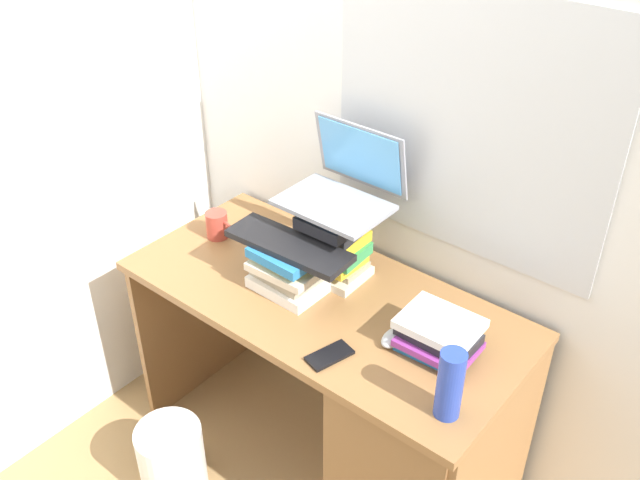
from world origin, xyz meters
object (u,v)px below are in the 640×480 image
object	(u,v)px
book_stack_tall	(333,241)
laptop	(345,184)
book_stack_keyboard_riser	(289,268)
desk	(399,427)
wastebasket	(172,460)
water_bottle	(450,384)
computer_mouse	(394,337)
keyboard	(289,245)
cell_phone	(330,355)
book_stack_side	(438,336)
mug	(217,225)

from	to	relation	value
book_stack_tall	laptop	bearing A→B (deg)	88.44
book_stack_keyboard_riser	desk	bearing A→B (deg)	1.47
book_stack_keyboard_riser	wastebasket	world-z (taller)	book_stack_keyboard_riser
water_bottle	book_stack_keyboard_riser	bearing A→B (deg)	167.95
desk	laptop	size ratio (longest dim) A/B	3.90
wastebasket	computer_mouse	bearing A→B (deg)	33.11
book_stack_tall	wastebasket	bearing A→B (deg)	-115.37
keyboard	book_stack_keyboard_riser	bearing A→B (deg)	166.11
desk	computer_mouse	bearing A→B (deg)	-158.92
wastebasket	desk	bearing A→B (deg)	32.53
laptop	keyboard	world-z (taller)	laptop
laptop	book_stack_tall	bearing A→B (deg)	-91.56
laptop	cell_phone	bearing A→B (deg)	-56.95
book_stack_tall	book_stack_side	bearing A→B (deg)	-12.88
water_bottle	cell_phone	xyz separation A→B (m)	(-0.37, -0.03, -0.10)
laptop	computer_mouse	distance (m)	0.51
laptop	water_bottle	bearing A→B (deg)	-29.85
desk	water_bottle	size ratio (longest dim) A/B	6.37
mug	cell_phone	distance (m)	0.74
book_stack_keyboard_riser	wastebasket	xyz separation A→B (m)	(-0.21, -0.41, -0.71)
keyboard	book_stack_side	bearing A→B (deg)	2.28
mug	wastebasket	size ratio (longest dim) A/B	0.40
laptop	cell_phone	distance (m)	0.55
desk	laptop	xyz separation A→B (m)	(-0.39, 0.20, 0.67)
desk	keyboard	distance (m)	0.69
book_stack_tall	book_stack_keyboard_riser	bearing A→B (deg)	-109.88
laptop	wastebasket	size ratio (longest dim) A/B	1.17
computer_mouse	water_bottle	world-z (taller)	water_bottle
mug	water_bottle	world-z (taller)	water_bottle
book_stack_tall	book_stack_keyboard_riser	size ratio (longest dim) A/B	1.10
book_stack_keyboard_riser	water_bottle	size ratio (longest dim) A/B	1.12
book_stack_tall	mug	bearing A→B (deg)	-168.42
desk	book_stack_side	distance (m)	0.42
book_stack_tall	water_bottle	xyz separation A→B (m)	(0.62, -0.30, -0.02)
keyboard	cell_phone	distance (m)	0.38
book_stack_tall	book_stack_keyboard_riser	xyz separation A→B (m)	(-0.06, -0.16, -0.05)
mug	water_bottle	xyz separation A→B (m)	(1.07, -0.21, 0.06)
book_stack_keyboard_riser	cell_phone	distance (m)	0.36
keyboard	computer_mouse	world-z (taller)	keyboard
book_stack_keyboard_riser	mug	bearing A→B (deg)	171.05
keyboard	mug	distance (m)	0.42
water_bottle	mug	bearing A→B (deg)	169.09
wastebasket	book_stack_keyboard_riser	bearing A→B (deg)	62.67
laptop	water_bottle	xyz separation A→B (m)	(0.62, -0.36, -0.21)
cell_phone	laptop	bearing A→B (deg)	138.23
laptop	cell_phone	world-z (taller)	laptop
desk	wastebasket	distance (m)	0.83
cell_phone	wastebasket	distance (m)	0.86
book_stack_keyboard_riser	laptop	distance (m)	0.32
keyboard	wastebasket	size ratio (longest dim) A/B	1.44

